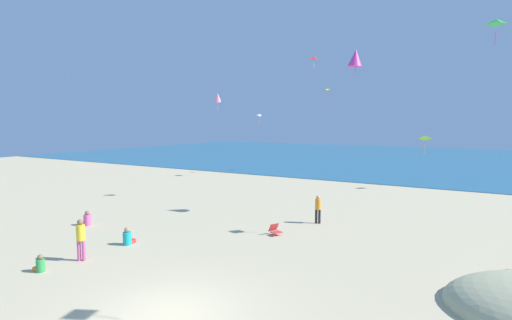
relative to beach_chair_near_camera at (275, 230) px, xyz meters
The scene contains 15 objects.
ground_plane 1.55m from the beach_chair_near_camera, 44.55° to the left, with size 120.00×120.00×0.00m, color #C6B58C.
ocean_water 49.03m from the beach_chair_near_camera, 88.73° to the left, with size 120.00×60.00×0.05m, color #236084.
beach_chair_near_camera is the anchor object (origin of this frame).
person_0 10.48m from the beach_chair_near_camera, 121.81° to the right, with size 0.54×0.33×0.68m.
person_2 10.55m from the beach_chair_near_camera, 159.84° to the right, with size 0.66×0.40×0.83m.
person_3 3.47m from the beach_chair_near_camera, 72.17° to the left, with size 0.42×0.42×1.61m.
person_4 7.16m from the beach_chair_near_camera, 136.97° to the right, with size 0.45×0.70×0.83m.
person_5 9.03m from the beach_chair_near_camera, 125.30° to the right, with size 0.48×0.48×1.74m.
kite_magenta 11.11m from the beach_chair_near_camera, 69.05° to the left, with size 1.06×1.02×1.48m.
kite_pink 12.56m from the beach_chair_near_camera, 142.07° to the left, with size 0.92×0.95×1.39m.
kite_green 14.18m from the beach_chair_near_camera, 23.84° to the left, with size 0.83×0.71×1.24m.
kite_yellow 27.37m from the beach_chair_near_camera, 104.73° to the left, with size 0.64×0.77×1.28m.
kite_white 24.58m from the beach_chair_near_camera, 121.69° to the left, with size 0.55×0.58×1.08m.
kite_red 23.83m from the beach_chair_near_camera, 106.84° to the left, with size 0.86×0.95×1.30m.
kite_lime 19.41m from the beach_chair_near_camera, 75.73° to the left, with size 1.01×0.92×1.68m.
Camera 1 is at (7.84, -8.31, 5.71)m, focal length 27.36 mm.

